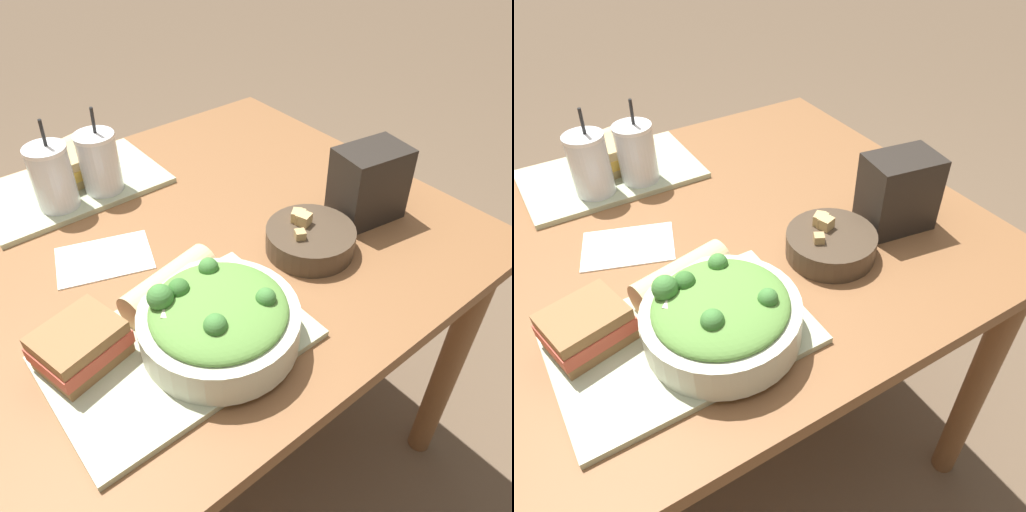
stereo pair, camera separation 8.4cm
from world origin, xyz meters
TOP-DOWN VIEW (x-y plane):
  - ground_plane at (0.00, 0.00)m, footprint 12.00×12.00m
  - dining_table at (0.00, 0.00)m, footprint 1.27×0.92m
  - tray_near at (-0.06, -0.24)m, footprint 0.39×0.25m
  - tray_far at (-0.00, 0.31)m, footprint 0.39×0.25m
  - salad_bowl at (-0.01, -0.27)m, footprint 0.24×0.24m
  - soup_bowl at (0.26, -0.19)m, footprint 0.17×0.17m
  - sandwich_near at (-0.19, -0.17)m, footprint 0.14×0.12m
  - baguette_near at (-0.02, -0.15)m, footprint 0.18×0.10m
  - sandwich_far at (0.01, 0.32)m, footprint 0.12×0.12m
  - baguette_far at (0.04, 0.40)m, footprint 0.14×0.10m
  - drink_cup_dark at (-0.05, 0.24)m, footprint 0.08×0.08m
  - drink_cup_red at (0.05, 0.24)m, footprint 0.08×0.08m
  - chip_bag at (0.43, -0.18)m, footprint 0.15×0.12m
  - napkin_folded at (-0.06, 0.04)m, footprint 0.20×0.17m

SIDE VIEW (x-z plane):
  - ground_plane at x=0.00m, z-range 0.00..0.00m
  - dining_table at x=0.00m, z-range 0.28..1.04m
  - napkin_folded at x=-0.06m, z-range 0.76..0.77m
  - tray_near at x=-0.06m, z-range 0.76..0.77m
  - tray_far at x=0.00m, z-range 0.76..0.77m
  - soup_bowl at x=0.26m, z-range 0.75..0.82m
  - baguette_near at x=-0.02m, z-range 0.77..0.84m
  - baguette_far at x=0.04m, z-range 0.77..0.84m
  - sandwich_near at x=-0.19m, z-range 0.77..0.84m
  - sandwich_far at x=0.01m, z-range 0.77..0.84m
  - salad_bowl at x=-0.01m, z-range 0.76..0.87m
  - drink_cup_red at x=0.05m, z-range 0.74..0.93m
  - drink_cup_dark at x=-0.05m, z-range 0.74..0.93m
  - chip_bag at x=0.43m, z-range 0.76..0.92m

